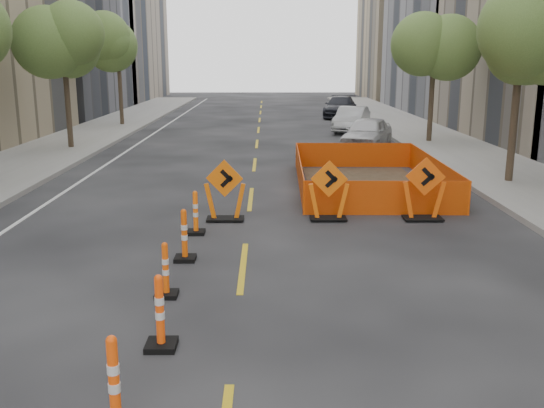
{
  "coord_description": "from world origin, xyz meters",
  "views": [
    {
      "loc": [
        0.47,
        -7.39,
        3.99
      ],
      "look_at": [
        0.58,
        4.74,
        1.1
      ],
      "focal_mm": 40.0,
      "sensor_mm": 36.0,
      "label": 1
    }
  ],
  "objects_px": {
    "parked_car_mid": "(352,119)",
    "parked_car_far": "(340,107)",
    "chevron_sign_left": "(225,190)",
    "channelizer_4": "(166,270)",
    "channelizer_5": "(184,235)",
    "channelizer_6": "(196,213)",
    "chevron_sign_right": "(424,189)",
    "channelizer_3": "(160,312)",
    "chevron_sign_center": "(329,191)",
    "channelizer_2": "(114,383)",
    "parked_car_near": "(367,133)"
  },
  "relations": [
    {
      "from": "chevron_sign_left",
      "to": "parked_car_mid",
      "type": "xyz_separation_m",
      "value": [
        5.89,
        19.53,
        -0.08
      ]
    },
    {
      "from": "channelizer_5",
      "to": "parked_car_near",
      "type": "distance_m",
      "value": 16.89
    },
    {
      "from": "channelizer_2",
      "to": "channelizer_6",
      "type": "height_order",
      "value": "channelizer_2"
    },
    {
      "from": "channelizer_6",
      "to": "parked_car_far",
      "type": "bearing_deg",
      "value": 76.83
    },
    {
      "from": "channelizer_5",
      "to": "parked_car_far",
      "type": "xyz_separation_m",
      "value": [
        6.91,
        31.46,
        0.2
      ]
    },
    {
      "from": "chevron_sign_right",
      "to": "parked_car_far",
      "type": "relative_size",
      "value": 0.32
    },
    {
      "from": "channelizer_4",
      "to": "chevron_sign_center",
      "type": "xyz_separation_m",
      "value": [
        3.31,
        5.09,
        0.28
      ]
    },
    {
      "from": "channelizer_6",
      "to": "chevron_sign_center",
      "type": "xyz_separation_m",
      "value": [
        3.24,
        1.22,
        0.25
      ]
    },
    {
      "from": "parked_car_mid",
      "to": "parked_car_far",
      "type": "distance_m",
      "value": 8.79
    },
    {
      "from": "channelizer_3",
      "to": "parked_car_far",
      "type": "xyz_separation_m",
      "value": [
        6.75,
        35.32,
        0.19
      ]
    },
    {
      "from": "parked_car_near",
      "to": "parked_car_far",
      "type": "distance_m",
      "value": 15.78
    },
    {
      "from": "chevron_sign_right",
      "to": "channelizer_3",
      "type": "bearing_deg",
      "value": -119.0
    },
    {
      "from": "channelizer_6",
      "to": "channelizer_2",
      "type": "bearing_deg",
      "value": -90.05
    },
    {
      "from": "channelizer_4",
      "to": "parked_car_mid",
      "type": "height_order",
      "value": "parked_car_mid"
    },
    {
      "from": "chevron_sign_center",
      "to": "parked_car_far",
      "type": "relative_size",
      "value": 0.3
    },
    {
      "from": "chevron_sign_left",
      "to": "parked_car_far",
      "type": "relative_size",
      "value": 0.31
    },
    {
      "from": "channelizer_3",
      "to": "channelizer_5",
      "type": "height_order",
      "value": "channelizer_3"
    },
    {
      "from": "channelizer_5",
      "to": "channelizer_6",
      "type": "height_order",
      "value": "channelizer_5"
    },
    {
      "from": "chevron_sign_left",
      "to": "parked_car_near",
      "type": "height_order",
      "value": "chevron_sign_left"
    },
    {
      "from": "channelizer_4",
      "to": "parked_car_near",
      "type": "xyz_separation_m",
      "value": [
        6.32,
        17.63,
        0.25
      ]
    },
    {
      "from": "channelizer_2",
      "to": "chevron_sign_center",
      "type": "relative_size",
      "value": 0.73
    },
    {
      "from": "channelizer_5",
      "to": "channelizer_6",
      "type": "bearing_deg",
      "value": 89.82
    },
    {
      "from": "parked_car_far",
      "to": "channelizer_6",
      "type": "bearing_deg",
      "value": -91.26
    },
    {
      "from": "channelizer_6",
      "to": "chevron_sign_left",
      "type": "relative_size",
      "value": 0.66
    },
    {
      "from": "chevron_sign_left",
      "to": "parked_car_mid",
      "type": "bearing_deg",
      "value": 81.11
    },
    {
      "from": "parked_car_mid",
      "to": "channelizer_4",
      "type": "bearing_deg",
      "value": -86.88
    },
    {
      "from": "parked_car_mid",
      "to": "channelizer_2",
      "type": "bearing_deg",
      "value": -84.8
    },
    {
      "from": "parked_car_mid",
      "to": "parked_car_far",
      "type": "relative_size",
      "value": 0.83
    },
    {
      "from": "channelizer_2",
      "to": "chevron_sign_left",
      "type": "distance_m",
      "value": 8.98
    },
    {
      "from": "chevron_sign_left",
      "to": "parked_car_far",
      "type": "xyz_separation_m",
      "value": [
        6.3,
        28.31,
        -0.04
      ]
    },
    {
      "from": "chevron_sign_right",
      "to": "parked_car_mid",
      "type": "bearing_deg",
      "value": 96.61
    },
    {
      "from": "channelizer_2",
      "to": "channelizer_5",
      "type": "xyz_separation_m",
      "value": [
        0.0,
        5.8,
        -0.02
      ]
    },
    {
      "from": "channelizer_3",
      "to": "channelizer_4",
      "type": "xyz_separation_m",
      "value": [
        -0.24,
        1.93,
        -0.06
      ]
    },
    {
      "from": "channelizer_4",
      "to": "chevron_sign_left",
      "type": "bearing_deg",
      "value": 82.36
    },
    {
      "from": "parked_car_near",
      "to": "channelizer_2",
      "type": "bearing_deg",
      "value": -84.26
    },
    {
      "from": "channelizer_5",
      "to": "chevron_sign_left",
      "type": "height_order",
      "value": "chevron_sign_left"
    },
    {
      "from": "channelizer_2",
      "to": "parked_car_far",
      "type": "distance_m",
      "value": 37.89
    },
    {
      "from": "channelizer_4",
      "to": "channelizer_5",
      "type": "height_order",
      "value": "channelizer_5"
    },
    {
      "from": "channelizer_2",
      "to": "channelizer_6",
      "type": "xyz_separation_m",
      "value": [
        0.01,
        7.74,
        -0.04
      ]
    },
    {
      "from": "channelizer_4",
      "to": "parked_car_far",
      "type": "relative_size",
      "value": 0.19
    },
    {
      "from": "parked_car_mid",
      "to": "parked_car_far",
      "type": "bearing_deg",
      "value": 105.4
    },
    {
      "from": "channelizer_3",
      "to": "parked_car_near",
      "type": "xyz_separation_m",
      "value": [
        6.08,
        19.56,
        0.19
      ]
    },
    {
      "from": "channelizer_3",
      "to": "chevron_sign_right",
      "type": "distance_m",
      "value": 8.91
    },
    {
      "from": "channelizer_4",
      "to": "parked_car_mid",
      "type": "bearing_deg",
      "value": 75.05
    },
    {
      "from": "channelizer_3",
      "to": "channelizer_6",
      "type": "distance_m",
      "value": 5.8
    },
    {
      "from": "chevron_sign_center",
      "to": "chevron_sign_right",
      "type": "bearing_deg",
      "value": 5.67
    },
    {
      "from": "channelizer_6",
      "to": "chevron_sign_center",
      "type": "bearing_deg",
      "value": 20.7
    },
    {
      "from": "channelizer_5",
      "to": "parked_car_mid",
      "type": "distance_m",
      "value": 23.59
    },
    {
      "from": "channelizer_2",
      "to": "parked_car_mid",
      "type": "distance_m",
      "value": 29.21
    },
    {
      "from": "chevron_sign_left",
      "to": "channelizer_2",
      "type": "bearing_deg",
      "value": -86.03
    }
  ]
}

